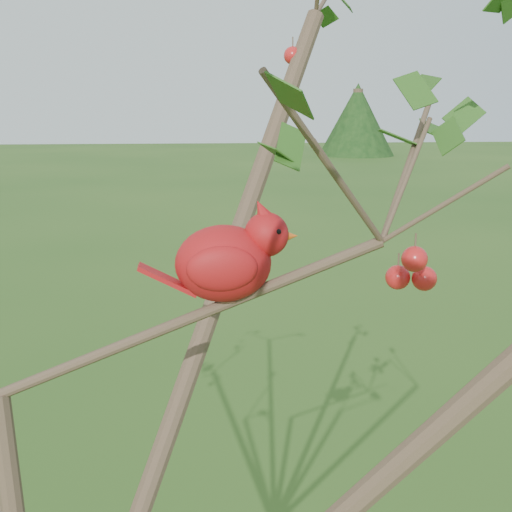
% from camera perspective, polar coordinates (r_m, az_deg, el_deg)
% --- Properties ---
extents(crabapple_tree, '(2.35, 2.05, 2.95)m').
position_cam_1_polar(crabapple_tree, '(0.93, -20.53, -5.09)').
color(crabapple_tree, '#443424').
rests_on(crabapple_tree, ground).
extents(cardinal, '(0.25, 0.13, 0.17)m').
position_cam_1_polar(cardinal, '(0.98, -2.44, -0.28)').
color(cardinal, '#B10F1C').
rests_on(cardinal, ground).
extents(distant_trees, '(40.43, 12.29, 3.36)m').
position_cam_1_polar(distant_trees, '(26.16, -10.74, 11.07)').
color(distant_trees, '#443424').
rests_on(distant_trees, ground).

